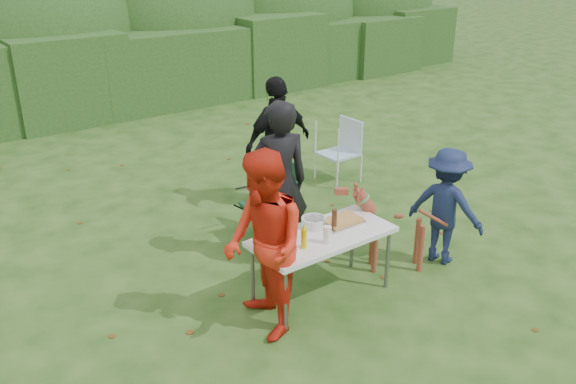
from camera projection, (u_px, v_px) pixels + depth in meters
ground at (317, 288)px, 6.65m from camera, size 80.00×80.00×0.00m
hedge_row at (66, 80)px, 12.22m from camera, size 22.00×1.40×1.70m
shrub_backdrop at (37, 32)px, 13.11m from camera, size 20.00×2.60×3.20m
folding_table at (323, 239)px, 6.23m from camera, size 1.50×0.70×0.74m
person_cook at (279, 184)px, 6.84m from camera, size 0.80×0.63×1.94m
person_red_jacket at (264, 246)px, 5.61m from camera, size 0.89×1.03×1.82m
person_black_puffy at (278, 143)px, 8.36m from camera, size 1.10×0.50×1.83m
child at (446, 206)px, 6.96m from camera, size 0.77×1.01×1.38m
dog at (398, 229)px, 6.86m from camera, size 1.10×0.94×0.99m
camping_chair at (268, 202)px, 7.51m from camera, size 0.71×0.71×1.03m
lawn_chair at (338, 151)px, 9.35m from camera, size 0.58×0.58×0.97m
food_tray at (342, 222)px, 6.43m from camera, size 0.45×0.30×0.02m
focaccia_bread at (342, 220)px, 6.42m from camera, size 0.40×0.26×0.04m
mustard_bottle at (304, 238)px, 5.90m from camera, size 0.06×0.06×0.20m
ketchup_bottle at (292, 239)px, 5.86m from camera, size 0.06×0.06×0.22m
beer_bottle at (334, 220)px, 6.23m from camera, size 0.06×0.06×0.24m
paper_towel_roll at (270, 234)px, 5.92m from camera, size 0.12×0.12×0.26m
cup_stack at (327, 235)px, 6.00m from camera, size 0.08×0.08×0.18m
pasta_bowl at (314, 222)px, 6.35m from camera, size 0.26×0.26×0.10m
plate_stack at (287, 252)px, 5.81m from camera, size 0.24×0.24×0.05m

